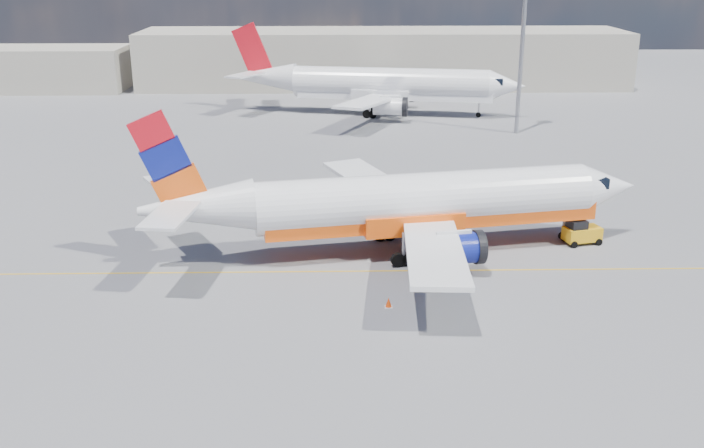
{
  "coord_description": "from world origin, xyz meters",
  "views": [
    {
      "loc": [
        -2.09,
        -41.35,
        18.33
      ],
      "look_at": [
        -1.15,
        1.73,
        3.5
      ],
      "focal_mm": 40.0,
      "sensor_mm": 36.0,
      "label": 1
    }
  ],
  "objects_px": {
    "main_jet": "(409,203)",
    "gse_tug": "(581,232)",
    "second_jet": "(381,85)",
    "traffic_cone": "(389,303)"
  },
  "relations": [
    {
      "from": "gse_tug",
      "to": "main_jet",
      "type": "bearing_deg",
      "value": 172.25
    },
    {
      "from": "second_jet",
      "to": "traffic_cone",
      "type": "xyz_separation_m",
      "value": [
        -2.71,
        -55.05,
        -3.29
      ]
    },
    {
      "from": "traffic_cone",
      "to": "second_jet",
      "type": "bearing_deg",
      "value": 87.18
    },
    {
      "from": "gse_tug",
      "to": "traffic_cone",
      "type": "height_order",
      "value": "gse_tug"
    },
    {
      "from": "second_jet",
      "to": "gse_tug",
      "type": "xyz_separation_m",
      "value": [
        10.81,
        -45.28,
        -2.77
      ]
    },
    {
      "from": "main_jet",
      "to": "second_jet",
      "type": "relative_size",
      "value": 0.93
    },
    {
      "from": "main_jet",
      "to": "traffic_cone",
      "type": "height_order",
      "value": "main_jet"
    },
    {
      "from": "main_jet",
      "to": "gse_tug",
      "type": "bearing_deg",
      "value": -4.45
    },
    {
      "from": "second_jet",
      "to": "main_jet",
      "type": "bearing_deg",
      "value": -80.88
    },
    {
      "from": "gse_tug",
      "to": "traffic_cone",
      "type": "relative_size",
      "value": 4.54
    }
  ]
}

